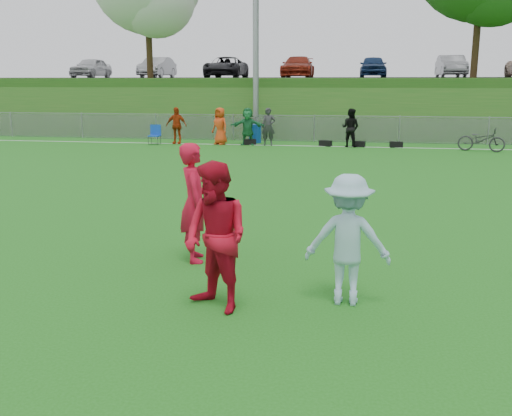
% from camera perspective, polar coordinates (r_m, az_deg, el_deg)
% --- Properties ---
extents(ground, '(120.00, 120.00, 0.00)m').
position_cam_1_polar(ground, '(8.49, -3.64, -7.12)').
color(ground, '#1C6315').
rests_on(ground, ground).
extents(sideline_far, '(60.00, 0.10, 0.01)m').
position_cam_1_polar(sideline_far, '(26.00, 5.51, 6.19)').
color(sideline_far, white).
rests_on(sideline_far, ground).
extents(fence, '(58.00, 0.06, 1.30)m').
position_cam_1_polar(fence, '(27.93, 5.84, 7.94)').
color(fence, gray).
rests_on(fence, ground).
extents(light_pole, '(1.20, 0.40, 12.15)m').
position_cam_1_polar(light_pole, '(29.24, -0.02, 20.10)').
color(light_pole, gray).
rests_on(light_pole, ground).
extents(berm, '(120.00, 18.00, 3.00)m').
position_cam_1_polar(berm, '(38.85, 7.01, 10.45)').
color(berm, '#1E5818').
rests_on(berm, ground).
extents(parking_lot, '(120.00, 12.00, 0.10)m').
position_cam_1_polar(parking_lot, '(40.82, 7.21, 12.71)').
color(parking_lot, black).
rests_on(parking_lot, berm).
extents(car_row, '(32.04, 5.18, 1.44)m').
position_cam_1_polar(car_row, '(39.90, 5.44, 13.87)').
color(car_row, '#BCBCBE').
rests_on(car_row, parking_lot).
extents(spectator_row, '(9.03, 0.90, 1.69)m').
position_cam_1_polar(spectator_row, '(26.24, -0.19, 8.15)').
color(spectator_row, '#A82D0B').
rests_on(spectator_row, ground).
extents(gear_bags, '(7.18, 0.45, 0.26)m').
position_cam_1_polar(gear_bags, '(26.04, 7.58, 6.42)').
color(gear_bags, black).
rests_on(gear_bags, ground).
extents(player_red_left, '(0.66, 0.81, 1.92)m').
position_cam_1_polar(player_red_left, '(9.17, -6.20, 0.54)').
color(player_red_left, red).
rests_on(player_red_left, ground).
extents(player_red_center, '(1.17, 1.12, 1.90)m').
position_cam_1_polar(player_red_center, '(7.12, -4.01, -2.97)').
color(player_red_center, red).
rests_on(player_red_center, ground).
extents(player_blue, '(1.13, 0.68, 1.71)m').
position_cam_1_polar(player_blue, '(7.45, 9.17, -3.16)').
color(player_blue, '#9BC5D7').
rests_on(player_blue, ground).
extents(recycling_bin, '(0.73, 0.73, 0.87)m').
position_cam_1_polar(recycling_bin, '(27.28, -0.09, 7.45)').
color(recycling_bin, '#0E419A').
rests_on(recycling_bin, ground).
extents(camp_chair, '(0.53, 0.54, 0.90)m').
position_cam_1_polar(camp_chair, '(26.97, -10.10, 6.84)').
color(camp_chair, '#1041B5').
rests_on(camp_chair, ground).
extents(bicycle, '(1.98, 1.21, 0.98)m').
position_cam_1_polar(bicycle, '(25.64, 21.61, 6.38)').
color(bicycle, '#29292C').
rests_on(bicycle, ground).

